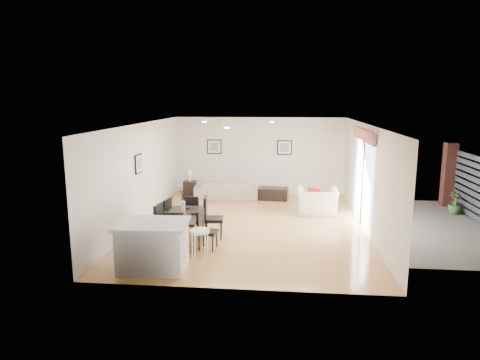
# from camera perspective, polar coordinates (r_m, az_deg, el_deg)

# --- Properties ---
(ground) EXTENTS (8.00, 8.00, 0.00)m
(ground) POSITION_cam_1_polar(r_m,az_deg,el_deg) (11.63, 1.40, -5.94)
(ground) COLOR tan
(ground) RESTS_ON ground
(wall_back) EXTENTS (6.00, 0.04, 2.70)m
(wall_back) POSITION_cam_1_polar(r_m,az_deg,el_deg) (15.26, 2.55, 3.28)
(wall_back) COLOR silver
(wall_back) RESTS_ON ground
(wall_front) EXTENTS (6.00, 0.04, 2.70)m
(wall_front) POSITION_cam_1_polar(r_m,az_deg,el_deg) (7.43, -0.87, -4.87)
(wall_front) COLOR silver
(wall_front) RESTS_ON ground
(wall_left) EXTENTS (0.04, 8.00, 2.70)m
(wall_left) POSITION_cam_1_polar(r_m,az_deg,el_deg) (11.91, -13.12, 0.85)
(wall_left) COLOR silver
(wall_left) RESTS_ON ground
(wall_right) EXTENTS (0.04, 8.00, 2.70)m
(wall_right) POSITION_cam_1_polar(r_m,az_deg,el_deg) (11.50, 16.51, 0.33)
(wall_right) COLOR silver
(wall_right) RESTS_ON ground
(ceiling) EXTENTS (6.00, 8.00, 0.02)m
(ceiling) POSITION_cam_1_polar(r_m,az_deg,el_deg) (11.15, 1.46, 7.45)
(ceiling) COLOR white
(ceiling) RESTS_ON wall_back
(sofa) EXTENTS (2.20, 1.12, 0.61)m
(sofa) POSITION_cam_1_polar(r_m,az_deg,el_deg) (14.41, -1.95, -1.38)
(sofa) COLOR #A19682
(sofa) RESTS_ON ground
(armchair) EXTENTS (1.18, 1.04, 0.75)m
(armchair) POSITION_cam_1_polar(r_m,az_deg,el_deg) (12.79, 10.24, -2.82)
(armchair) COLOR white
(armchair) RESTS_ON ground
(courtyard_plant_b) EXTENTS (0.48, 0.48, 0.66)m
(courtyard_plant_b) POSITION_cam_1_polar(r_m,az_deg,el_deg) (14.07, 26.71, -2.76)
(courtyard_plant_b) COLOR #3B5D28
(courtyard_plant_b) RESTS_ON ground
(dining_table) EXTENTS (0.86, 1.66, 0.69)m
(dining_table) POSITION_cam_1_polar(r_m,az_deg,el_deg) (10.17, -7.58, -4.90)
(dining_table) COLOR black
(dining_table) RESTS_ON ground
(dining_chair_wnear) EXTENTS (0.50, 0.50, 1.02)m
(dining_chair_wnear) POSITION_cam_1_polar(r_m,az_deg,el_deg) (9.94, -11.35, -5.67)
(dining_chair_wnear) COLOR black
(dining_chair_wnear) RESTS_ON ground
(dining_chair_wfar) EXTENTS (0.48, 0.48, 0.96)m
(dining_chair_wfar) POSITION_cam_1_polar(r_m,az_deg,el_deg) (10.71, -10.10, -4.63)
(dining_chair_wfar) COLOR black
(dining_chair_wfar) RESTS_ON ground
(dining_chair_enear) EXTENTS (0.45, 0.45, 0.89)m
(dining_chair_enear) POSITION_cam_1_polar(r_m,az_deg,el_deg) (9.71, -4.74, -6.33)
(dining_chair_enear) COLOR black
(dining_chair_enear) RESTS_ON ground
(dining_chair_efar) EXTENTS (0.50, 0.50, 1.02)m
(dining_chair_efar) POSITION_cam_1_polar(r_m,az_deg,el_deg) (10.45, -4.02, -4.66)
(dining_chair_efar) COLOR black
(dining_chair_efar) RESTS_ON ground
(dining_chair_head) EXTENTS (0.46, 0.46, 0.97)m
(dining_chair_head) POSITION_cam_1_polar(r_m,az_deg,el_deg) (9.25, -8.98, -7.02)
(dining_chair_head) COLOR black
(dining_chair_head) RESTS_ON ground
(dining_chair_foot) EXTENTS (0.42, 0.42, 0.90)m
(dining_chair_foot) POSITION_cam_1_polar(r_m,az_deg,el_deg) (11.16, -6.40, -4.06)
(dining_chair_foot) COLOR black
(dining_chair_foot) RESTS_ON ground
(vase) EXTENTS (0.84, 1.29, 0.65)m
(vase) POSITION_cam_1_polar(r_m,az_deg,el_deg) (10.09, -7.63, -3.06)
(vase) COLOR white
(vase) RESTS_ON dining_table
(coffee_table) EXTENTS (1.04, 0.69, 0.40)m
(coffee_table) POSITION_cam_1_polar(r_m,az_deg,el_deg) (14.44, 4.43, -1.82)
(coffee_table) COLOR black
(coffee_table) RESTS_ON ground
(side_table) EXTENTS (0.44, 0.44, 0.56)m
(side_table) POSITION_cam_1_polar(r_m,az_deg,el_deg) (14.86, -6.69, -1.18)
(side_table) COLOR black
(side_table) RESTS_ON ground
(table_lamp) EXTENTS (0.19, 0.19, 0.36)m
(table_lamp) POSITION_cam_1_polar(r_m,az_deg,el_deg) (14.77, -6.73, 0.77)
(table_lamp) COLOR white
(table_lamp) RESTS_ON side_table
(cushion) EXTENTS (0.39, 0.21, 0.37)m
(cushion) POSITION_cam_1_polar(r_m,az_deg,el_deg) (12.62, 9.83, -1.88)
(cushion) COLOR #AE2216
(cushion) RESTS_ON armchair
(kitchen_island) EXTENTS (1.43, 1.13, 0.96)m
(kitchen_island) POSITION_cam_1_polar(r_m,az_deg,el_deg) (8.76, -11.53, -8.55)
(kitchen_island) COLOR silver
(kitchen_island) RESTS_ON ground
(bar_stool) EXTENTS (0.39, 0.39, 0.84)m
(bar_stool) POSITION_cam_1_polar(r_m,az_deg,el_deg) (8.45, -5.37, -7.38)
(bar_stool) COLOR white
(bar_stool) RESTS_ON ground
(framed_print_back_left) EXTENTS (0.52, 0.04, 0.52)m
(framed_print_back_left) POSITION_cam_1_polar(r_m,az_deg,el_deg) (15.36, -3.44, 4.45)
(framed_print_back_left) COLOR black
(framed_print_back_left) RESTS_ON wall_back
(framed_print_back_right) EXTENTS (0.52, 0.04, 0.52)m
(framed_print_back_right) POSITION_cam_1_polar(r_m,az_deg,el_deg) (15.17, 5.95, 4.33)
(framed_print_back_right) COLOR black
(framed_print_back_right) RESTS_ON wall_back
(framed_print_left_wall) EXTENTS (0.04, 0.52, 0.52)m
(framed_print_left_wall) POSITION_cam_1_polar(r_m,az_deg,el_deg) (11.67, -13.35, 2.13)
(framed_print_left_wall) COLOR black
(framed_print_left_wall) RESTS_ON wall_left
(sliding_door) EXTENTS (0.12, 2.70, 2.57)m
(sliding_door) POSITION_cam_1_polar(r_m,az_deg,el_deg) (11.73, 16.11, 2.11)
(sliding_door) COLOR white
(sliding_door) RESTS_ON wall_right
(courtyard) EXTENTS (6.00, 6.00, 2.00)m
(courtyard) POSITION_cam_1_polar(r_m,az_deg,el_deg) (13.34, 29.18, -1.07)
(courtyard) COLOR gray
(courtyard) RESTS_ON ground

